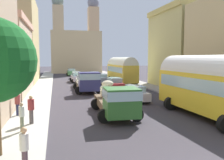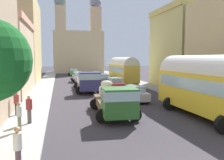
# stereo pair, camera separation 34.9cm
# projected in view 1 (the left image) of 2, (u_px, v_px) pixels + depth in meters

# --- Properties ---
(ground_plane) EXTENTS (154.00, 154.00, 0.00)m
(ground_plane) POSITION_uv_depth(u_px,v_px,m) (96.00, 86.00, 33.16)
(ground_plane) COLOR #373339
(sidewalk_left) EXTENTS (2.50, 70.00, 0.14)m
(sidewalk_left) POSITION_uv_depth(u_px,v_px,m) (43.00, 88.00, 31.45)
(sidewalk_left) COLOR #AAAA9F
(sidewalk_left) RESTS_ON ground
(sidewalk_right) EXTENTS (2.50, 70.00, 0.14)m
(sidewalk_right) POSITION_uv_depth(u_px,v_px,m) (144.00, 85.00, 34.86)
(sidewalk_right) COLOR gray
(sidewalk_right) RESTS_ON ground
(building_left_2) EXTENTS (4.69, 11.88, 8.29)m
(building_left_2) POSITION_uv_depth(u_px,v_px,m) (8.00, 57.00, 26.00)
(building_left_2) COLOR tan
(building_left_2) RESTS_ON ground
(building_left_3) EXTENTS (5.07, 13.94, 13.51)m
(building_left_3) POSITION_uv_depth(u_px,v_px,m) (20.00, 41.00, 38.71)
(building_left_3) COLOR tan
(building_left_3) RESTS_ON ground
(building_right_2) EXTENTS (5.28, 9.78, 10.80)m
(building_right_2) POSITION_uv_depth(u_px,v_px,m) (178.00, 48.00, 31.99)
(building_right_2) COLOR tan
(building_right_2) RESTS_ON ground
(distant_church) EXTENTS (12.99, 7.66, 19.90)m
(distant_church) POSITION_uv_depth(u_px,v_px,m) (76.00, 48.00, 62.83)
(distant_church) COLOR #C9B186
(distant_church) RESTS_ON ground
(parked_bus_0) EXTENTS (3.56, 9.63, 4.27)m
(parked_bus_0) POSITION_uv_depth(u_px,v_px,m) (209.00, 84.00, 15.69)
(parked_bus_0) COLOR yellow
(parked_bus_0) RESTS_ON ground
(parked_bus_1) EXTENTS (3.39, 8.73, 4.14)m
(parked_bus_1) POSITION_uv_depth(u_px,v_px,m) (122.00, 69.00, 36.20)
(parked_bus_1) COLOR gold
(parked_bus_1) RESTS_ON ground
(cargo_truck_0) EXTENTS (3.15, 6.67, 2.26)m
(cargo_truck_0) POSITION_uv_depth(u_px,v_px,m) (116.00, 100.00, 16.00)
(cargo_truck_0) COLOR #2D6028
(cargo_truck_0) RESTS_ON ground
(cargo_truck_1) EXTENTS (3.21, 6.53, 2.48)m
(cargo_truck_1) POSITION_uv_depth(u_px,v_px,m) (88.00, 82.00, 27.12)
(cargo_truck_1) COLOR navy
(cargo_truck_1) RESTS_ON ground
(car_0) EXTENTS (2.31, 4.32, 1.55)m
(car_0) POSITION_uv_depth(u_px,v_px,m) (82.00, 81.00, 33.17)
(car_0) COLOR silver
(car_0) RESTS_ON ground
(car_1) EXTENTS (2.45, 4.29, 1.59)m
(car_1) POSITION_uv_depth(u_px,v_px,m) (77.00, 77.00, 39.15)
(car_1) COLOR silver
(car_1) RESTS_ON ground
(car_2) EXTENTS (2.29, 4.02, 1.38)m
(car_2) POSITION_uv_depth(u_px,v_px,m) (76.00, 75.00, 45.82)
(car_2) COLOR silver
(car_2) RESTS_ON ground
(car_3) EXTENTS (2.35, 4.07, 1.59)m
(car_3) POSITION_uv_depth(u_px,v_px,m) (72.00, 72.00, 52.57)
(car_3) COLOR #549957
(car_3) RESTS_ON ground
(car_4) EXTENTS (2.20, 4.04, 1.48)m
(car_4) POSITION_uv_depth(u_px,v_px,m) (135.00, 93.00, 21.99)
(car_4) COLOR silver
(car_4) RESTS_ON ground
(car_5) EXTENTS (2.22, 4.35, 1.59)m
(car_5) POSITION_uv_depth(u_px,v_px,m) (115.00, 84.00, 29.36)
(car_5) COLOR #B42B2E
(car_5) RESTS_ON ground
(car_6) EXTENTS (2.28, 3.69, 1.55)m
(car_6) POSITION_uv_depth(u_px,v_px,m) (102.00, 79.00, 36.47)
(car_6) COLOR gray
(car_6) RESTS_ON ground
(car_7) EXTENTS (2.21, 4.29, 1.52)m
(car_7) POSITION_uv_depth(u_px,v_px,m) (95.00, 76.00, 42.40)
(car_7) COLOR #55985B
(car_7) RESTS_ON ground
(pedestrian_0) EXTENTS (0.33, 0.33, 1.71)m
(pedestrian_0) POSITION_uv_depth(u_px,v_px,m) (22.00, 116.00, 12.52)
(pedestrian_0) COLOR slate
(pedestrian_0) RESTS_ON ground
(pedestrian_1) EXTENTS (0.41, 0.41, 1.82)m
(pedestrian_1) POSITION_uv_depth(u_px,v_px,m) (25.00, 149.00, 7.80)
(pedestrian_1) COLOR #574049
(pedestrian_1) RESTS_ON ground
(pedestrian_2) EXTENTS (0.53, 0.53, 1.85)m
(pedestrian_2) POSITION_uv_depth(u_px,v_px,m) (31.00, 109.00, 14.01)
(pedestrian_2) COLOR #554B4C
(pedestrian_2) RESTS_ON ground
(pedestrian_3) EXTENTS (0.49, 0.49, 1.77)m
(pedestrian_3) POSITION_uv_depth(u_px,v_px,m) (18.00, 103.00, 16.01)
(pedestrian_3) COLOR #26294C
(pedestrian_3) RESTS_ON ground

